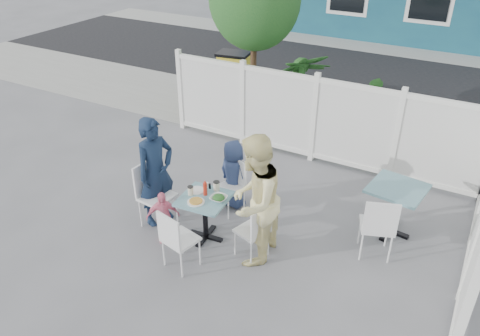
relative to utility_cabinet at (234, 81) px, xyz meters
The scene contains 27 objects.
ground 4.74m from the utility_cabinet, 58.31° to the right, with size 80.00×80.00×0.00m, color slate.
near_sidewalk 2.55m from the utility_cabinet, ahead, with size 24.00×2.60×0.01m, color gray.
street 4.32m from the utility_cabinet, 54.80° to the left, with size 24.00×5.00×0.01m, color black.
far_sidewalk 7.07m from the utility_cabinet, 69.49° to the left, with size 24.00×1.60×0.01m, color gray.
fence_back 3.03m from the utility_cabinet, 31.91° to the right, with size 5.86×0.08×1.60m.
utility_cabinet is the anchor object (origin of this frame).
potted_shrub_a 2.28m from the utility_cabinet, 23.45° to the right, with size 1.00×1.00×1.79m, color #1A4B1D.
potted_shrub_b 3.84m from the utility_cabinet, 15.10° to the right, with size 1.27×1.10×1.41m, color #1A4B1D.
main_table 4.97m from the utility_cabinet, 64.93° to the right, with size 0.70×0.70×0.69m.
spare_table 5.36m from the utility_cabinet, 35.06° to the right, with size 0.82×0.82×0.77m.
chair_left 4.73m from the utility_cabinet, 74.76° to the right, with size 0.47×0.49×0.99m.
chair_right 5.40m from the utility_cabinet, 57.20° to the right, with size 0.47×0.48×0.84m.
chair_back 4.24m from the utility_cabinet, 60.40° to the right, with size 0.49×0.48×0.84m.
chair_near 5.64m from the utility_cabinet, 67.80° to the right, with size 0.47×0.46×0.88m.
chair_spare 5.73m from the utility_cabinet, 40.93° to the right, with size 0.55×0.54×0.95m.
man 4.65m from the utility_cabinet, 74.20° to the right, with size 0.61×0.40×1.67m, color #14243E.
woman 5.39m from the utility_cabinet, 57.47° to the right, with size 0.88×0.69×1.81m, color #F6E060.
boy 4.12m from the utility_cabinet, 60.37° to the right, with size 0.55×0.36×1.12m, color navy.
toddler 5.10m from the utility_cabinet, 71.46° to the right, with size 0.47×0.19×0.80m, color pink.
plate_main 5.09m from the utility_cabinet, 66.02° to the right, with size 0.24×0.24×0.01m, color white.
plate_side 4.81m from the utility_cabinet, 66.48° to the right, with size 0.22×0.22×0.02m, color white.
salad_bowl 5.02m from the utility_cabinet, 62.60° to the right, with size 0.22×0.22×0.06m, color white.
coffee_cup_a 4.91m from the utility_cabinet, 67.24° to the right, with size 0.08×0.08×0.12m, color beige.
coffee_cup_b 4.78m from the utility_cabinet, 63.15° to the right, with size 0.09×0.09×0.13m, color beige.
ketchup_bottle 4.90m from the utility_cabinet, 64.87° to the right, with size 0.06×0.06×0.19m, color #B42516.
salt_shaker 4.70m from the utility_cabinet, 64.78° to the right, with size 0.03×0.03×0.08m, color white.
pepper_shaker 4.73m from the utility_cabinet, 64.36° to the right, with size 0.03×0.03×0.08m, color black.
Camera 1 is at (2.66, -4.93, 4.26)m, focal length 35.00 mm.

